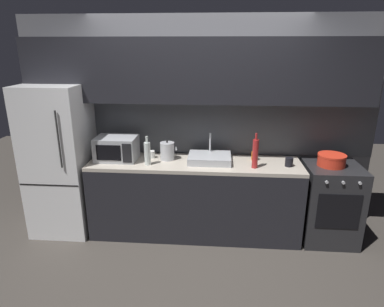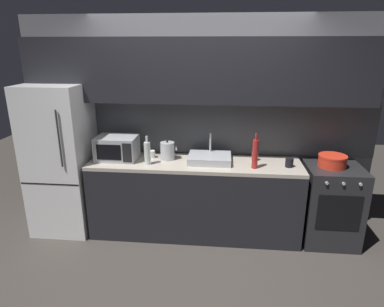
{
  "view_description": "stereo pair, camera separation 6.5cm",
  "coord_description": "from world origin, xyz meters",
  "px_view_note": "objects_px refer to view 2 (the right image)",
  "views": [
    {
      "loc": [
        0.25,
        -2.68,
        2.17
      ],
      "look_at": [
        -0.03,
        0.9,
        1.0
      ],
      "focal_mm": 31.34,
      "sensor_mm": 36.0,
      "label": 1
    },
    {
      "loc": [
        0.32,
        -2.67,
        2.17
      ],
      "look_at": [
        -0.03,
        0.9,
        1.0
      ],
      "focal_mm": 31.34,
      "sensor_mm": 36.0,
      "label": 2
    }
  ],
  "objects_px": {
    "refrigerator": "(62,159)",
    "mug_dark": "(289,163)",
    "kettle": "(168,151)",
    "microwave": "(117,148)",
    "wine_bottle_clear": "(147,153)",
    "mug_white": "(152,154)",
    "cooking_pot": "(332,161)",
    "mug_orange": "(255,156)",
    "wine_bottle_red": "(255,154)",
    "oven_range": "(330,204)"
  },
  "relations": [
    {
      "from": "refrigerator",
      "to": "mug_dark",
      "type": "distance_m",
      "value": 2.62
    },
    {
      "from": "kettle",
      "to": "microwave",
      "type": "bearing_deg",
      "value": -175.17
    },
    {
      "from": "wine_bottle_clear",
      "to": "refrigerator",
      "type": "bearing_deg",
      "value": 173.22
    },
    {
      "from": "microwave",
      "to": "wine_bottle_clear",
      "type": "distance_m",
      "value": 0.41
    },
    {
      "from": "mug_white",
      "to": "cooking_pot",
      "type": "xyz_separation_m",
      "value": [
        2.02,
        -0.11,
        0.02
      ]
    },
    {
      "from": "mug_orange",
      "to": "kettle",
      "type": "bearing_deg",
      "value": -176.37
    },
    {
      "from": "kettle",
      "to": "cooking_pot",
      "type": "height_order",
      "value": "kettle"
    },
    {
      "from": "wine_bottle_red",
      "to": "mug_white",
      "type": "xyz_separation_m",
      "value": [
        -1.17,
        0.24,
        -0.12
      ]
    },
    {
      "from": "cooking_pot",
      "to": "mug_dark",
      "type": "bearing_deg",
      "value": -173.2
    },
    {
      "from": "oven_range",
      "to": "cooking_pot",
      "type": "bearing_deg",
      "value": 177.97
    },
    {
      "from": "wine_bottle_clear",
      "to": "mug_dark",
      "type": "relative_size",
      "value": 3.33
    },
    {
      "from": "oven_range",
      "to": "wine_bottle_clear",
      "type": "relative_size",
      "value": 2.76
    },
    {
      "from": "cooking_pot",
      "to": "microwave",
      "type": "bearing_deg",
      "value": 179.56
    },
    {
      "from": "mug_orange",
      "to": "mug_dark",
      "type": "distance_m",
      "value": 0.4
    },
    {
      "from": "refrigerator",
      "to": "mug_dark",
      "type": "bearing_deg",
      "value": -1.21
    },
    {
      "from": "oven_range",
      "to": "wine_bottle_red",
      "type": "xyz_separation_m",
      "value": [
        -0.89,
        -0.13,
        0.61
      ]
    },
    {
      "from": "cooking_pot",
      "to": "mug_orange",
      "type": "bearing_deg",
      "value": 170.94
    },
    {
      "from": "oven_range",
      "to": "wine_bottle_red",
      "type": "relative_size",
      "value": 2.34
    },
    {
      "from": "oven_range",
      "to": "kettle",
      "type": "relative_size",
      "value": 3.97
    },
    {
      "from": "mug_orange",
      "to": "wine_bottle_clear",
      "type": "bearing_deg",
      "value": -167.84
    },
    {
      "from": "mug_orange",
      "to": "wine_bottle_red",
      "type": "bearing_deg",
      "value": -95.44
    },
    {
      "from": "microwave",
      "to": "cooking_pot",
      "type": "xyz_separation_m",
      "value": [
        2.41,
        -0.02,
        -0.07
      ]
    },
    {
      "from": "microwave",
      "to": "oven_range",
      "type": "bearing_deg",
      "value": -0.46
    },
    {
      "from": "mug_orange",
      "to": "cooking_pot",
      "type": "distance_m",
      "value": 0.83
    },
    {
      "from": "oven_range",
      "to": "mug_white",
      "type": "bearing_deg",
      "value": 176.99
    },
    {
      "from": "kettle",
      "to": "mug_orange",
      "type": "height_order",
      "value": "kettle"
    },
    {
      "from": "refrigerator",
      "to": "wine_bottle_clear",
      "type": "bearing_deg",
      "value": -6.78
    },
    {
      "from": "kettle",
      "to": "wine_bottle_clear",
      "type": "relative_size",
      "value": 0.7
    },
    {
      "from": "refrigerator",
      "to": "mug_white",
      "type": "distance_m",
      "value": 1.07
    },
    {
      "from": "oven_range",
      "to": "mug_orange",
      "type": "relative_size",
      "value": 9.53
    },
    {
      "from": "refrigerator",
      "to": "kettle",
      "type": "height_order",
      "value": "refrigerator"
    },
    {
      "from": "wine_bottle_clear",
      "to": "oven_range",
      "type": "bearing_deg",
      "value": 3.5
    },
    {
      "from": "kettle",
      "to": "wine_bottle_clear",
      "type": "bearing_deg",
      "value": -134.65
    },
    {
      "from": "oven_range",
      "to": "cooking_pot",
      "type": "relative_size",
      "value": 2.99
    },
    {
      "from": "kettle",
      "to": "wine_bottle_clear",
      "type": "distance_m",
      "value": 0.28
    },
    {
      "from": "oven_range",
      "to": "mug_white",
      "type": "height_order",
      "value": "mug_white"
    },
    {
      "from": "oven_range",
      "to": "cooking_pot",
      "type": "height_order",
      "value": "cooking_pot"
    },
    {
      "from": "kettle",
      "to": "wine_bottle_red",
      "type": "relative_size",
      "value": 0.59
    },
    {
      "from": "refrigerator",
      "to": "mug_dark",
      "type": "xyz_separation_m",
      "value": [
        2.62,
        -0.06,
        0.07
      ]
    },
    {
      "from": "mug_orange",
      "to": "mug_white",
      "type": "height_order",
      "value": "mug_orange"
    },
    {
      "from": "microwave",
      "to": "wine_bottle_red",
      "type": "height_order",
      "value": "wine_bottle_red"
    },
    {
      "from": "cooking_pot",
      "to": "wine_bottle_red",
      "type": "bearing_deg",
      "value": -171.25
    },
    {
      "from": "wine_bottle_clear",
      "to": "mug_orange",
      "type": "xyz_separation_m",
      "value": [
        1.2,
        0.26,
        -0.09
      ]
    },
    {
      "from": "kettle",
      "to": "mug_orange",
      "type": "distance_m",
      "value": 1.01
    },
    {
      "from": "microwave",
      "to": "mug_white",
      "type": "relative_size",
      "value": 5.36
    },
    {
      "from": "wine_bottle_clear",
      "to": "mug_white",
      "type": "bearing_deg",
      "value": 90.58
    },
    {
      "from": "wine_bottle_red",
      "to": "wine_bottle_clear",
      "type": "distance_m",
      "value": 1.17
    },
    {
      "from": "microwave",
      "to": "mug_dark",
      "type": "distance_m",
      "value": 1.94
    },
    {
      "from": "refrigerator",
      "to": "mug_white",
      "type": "relative_size",
      "value": 20.51
    },
    {
      "from": "microwave",
      "to": "mug_orange",
      "type": "height_order",
      "value": "microwave"
    }
  ]
}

